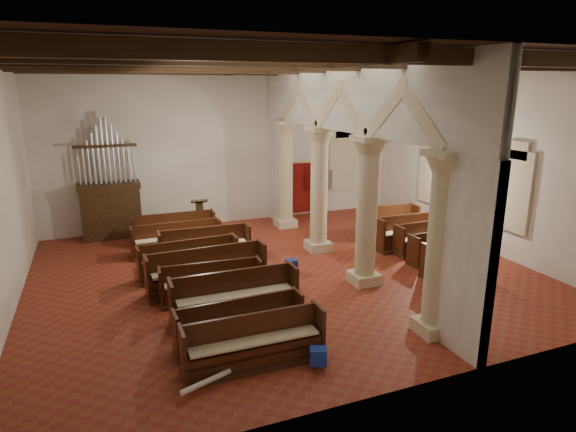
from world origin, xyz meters
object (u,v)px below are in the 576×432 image
Objects in this scene: processional_banner at (326,200)px; nave_pew_0 at (254,349)px; aisle_pew_0 at (451,264)px; lectern at (200,220)px; pipe_organ at (110,200)px.

processional_banner is 11.04m from nave_pew_0.
nave_pew_0 is (-6.04, -9.23, -0.43)m from processional_banner.
nave_pew_0 is 7.03m from aisle_pew_0.
lectern reaches higher than nave_pew_0.
processional_banner is (5.28, 0.42, 0.18)m from lectern.
lectern reaches higher than aisle_pew_0.
pipe_organ is 2.48× the size of aisle_pew_0.
processional_banner is at bearing 9.63° from lectern.
lectern is 8.78m from aisle_pew_0.
processional_banner reaches higher than lectern.
processional_banner reaches higher than aisle_pew_0.
nave_pew_0 is at bearing -163.85° from aisle_pew_0.
nave_pew_0 is (2.22, -9.76, -1.03)m from pipe_organ.
pipe_organ is 10.07m from nave_pew_0.
lectern is 0.80× the size of aisle_pew_0.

